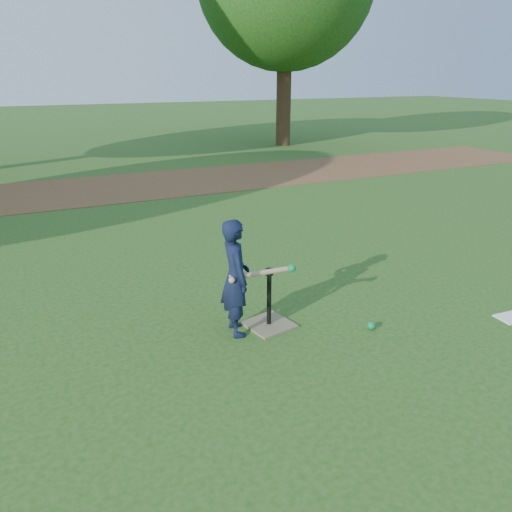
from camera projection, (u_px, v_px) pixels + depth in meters
name	position (u px, v px, depth m)	size (l,w,h in m)	color
ground	(284.00, 339.00, 4.78)	(80.00, 80.00, 0.00)	#285116
dirt_strip	(123.00, 187.00, 11.13)	(24.00, 3.00, 0.01)	brown
child	(235.00, 278.00, 4.73)	(0.42, 0.28, 1.15)	black
wiffle_ball_ground	(371.00, 326.00, 4.96)	(0.08, 0.08, 0.08)	#0C8643
clipboard	(512.00, 318.00, 5.20)	(0.30, 0.23, 0.01)	white
batting_tee	(269.00, 316.00, 5.01)	(0.51, 0.51, 0.61)	#7D734F
swing_action	(263.00, 273.00, 4.77)	(0.70, 0.15, 0.09)	tan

